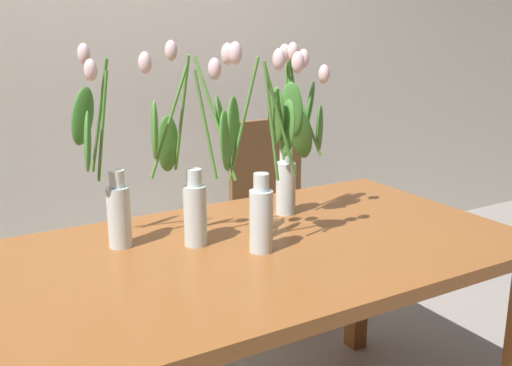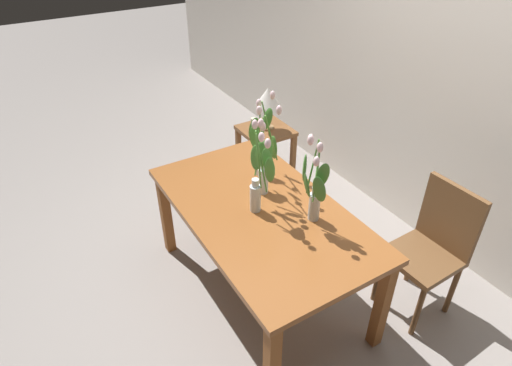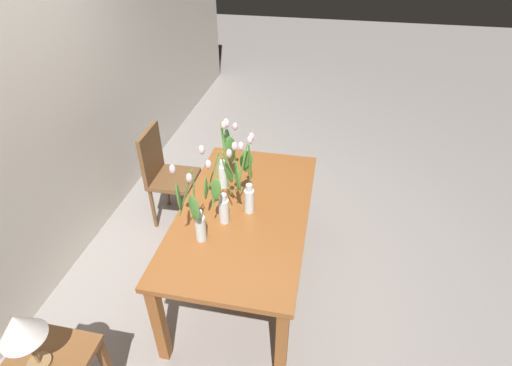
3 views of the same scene
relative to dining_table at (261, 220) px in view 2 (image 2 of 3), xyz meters
The scene contains 11 objects.
ground_plane 0.65m from the dining_table, ahead, with size 18.00×18.00×0.00m, color gray.
room_wall_rear 1.68m from the dining_table, 90.00° to the left, with size 9.00×0.10×2.70m, color silver.
dining_table is the anchor object (origin of this frame).
tulip_vase_0 0.46m from the dining_table, 35.94° to the left, with size 0.20×0.14×0.58m.
tulip_vase_1 0.38m from the dining_table, 143.78° to the left, with size 0.26×0.26×0.59m.
tulip_vase_2 0.51m from the dining_table, 148.61° to the left, with size 0.15×0.19×0.58m.
tulip_vase_3 0.31m from the dining_table, 70.94° to the right, with size 0.26×0.13×0.58m.
dining_chair 1.11m from the dining_table, 53.96° to the left, with size 0.41×0.41×0.93m.
side_table 1.47m from the dining_table, 146.50° to the left, with size 0.44×0.44×0.55m.
table_lamp 1.48m from the dining_table, 145.87° to the left, with size 0.22×0.22×0.40m.
pillar_candle 1.52m from the dining_table, 150.82° to the left, with size 0.06×0.06×0.07m, color beige.
Camera 2 is at (1.82, -1.14, 2.40)m, focal length 30.38 mm.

